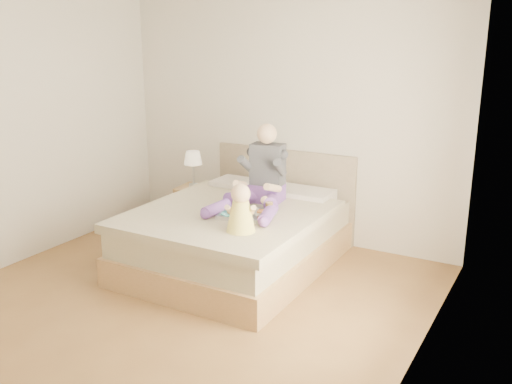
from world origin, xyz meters
The scene contains 7 objects.
room centered at (0.08, 0.01, 1.51)m, with size 4.02×4.22×2.71m.
bed centered at (0.00, 1.08, 0.32)m, with size 1.70×2.18×1.00m.
nightstand centered at (-1.00, 1.76, 0.25)m, with size 0.45×0.40×0.51m.
lamp centered at (-1.03, 1.75, 0.83)m, with size 0.21×0.21×0.43m.
adult centered at (0.16, 1.24, 0.85)m, with size 0.68×1.01×0.81m.
tray centered at (0.23, 0.85, 0.64)m, with size 0.56×0.48×0.14m.
baby centered at (0.39, 0.46, 0.78)m, with size 0.32×0.38×0.42m.
Camera 1 is at (2.79, -3.53, 2.28)m, focal length 40.00 mm.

